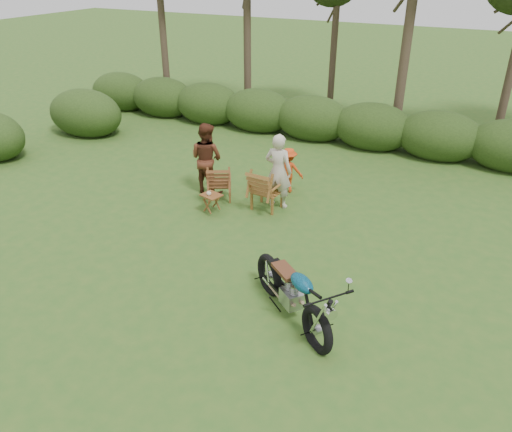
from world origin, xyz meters
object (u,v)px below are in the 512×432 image
at_px(lawn_chair_left, 220,199).
at_px(child, 288,191).
at_px(motorcycle, 291,316).
at_px(adult_b, 208,191).
at_px(cup, 209,193).
at_px(lawn_chair_right, 267,208).
at_px(side_table, 212,204).
at_px(adult_a, 278,206).

height_order(lawn_chair_left, child, child).
distance_m(motorcycle, adult_b, 5.32).
bearing_deg(cup, motorcycle, -39.30).
relative_size(lawn_chair_right, side_table, 2.16).
distance_m(lawn_chair_right, cup, 1.47).
bearing_deg(child, adult_a, 82.53).
bearing_deg(lawn_chair_right, side_table, 41.43).
bearing_deg(adult_b, lawn_chair_right, -178.93).
relative_size(adult_a, adult_b, 1.00).
height_order(cup, adult_a, adult_a).
height_order(lawn_chair_right, cup, cup).
height_order(motorcycle, cup, motorcycle).
height_order(lawn_chair_right, adult_a, adult_a).
xyz_separation_m(lawn_chair_left, adult_b, (-0.51, 0.28, 0.00)).
bearing_deg(adult_b, adult_a, -171.38).
bearing_deg(adult_b, lawn_chair_left, 159.00).
height_order(motorcycle, adult_a, adult_a).
bearing_deg(lawn_chair_left, lawn_chair_right, 154.59).
relative_size(lawn_chair_left, adult_b, 0.52).
bearing_deg(child, lawn_chair_right, 71.73).
xyz_separation_m(motorcycle, cup, (-3.18, 2.60, 0.52)).
xyz_separation_m(lawn_chair_right, adult_a, (0.18, 0.24, 0.00)).
distance_m(lawn_chair_left, cup, 0.95).
distance_m(side_table, adult_b, 1.26).
bearing_deg(side_table, child, 59.94).
xyz_separation_m(lawn_chair_right, cup, (-1.08, -0.85, 0.52)).
bearing_deg(adult_a, side_table, 38.63).
distance_m(cup, adult_b, 1.36).
height_order(motorcycle, child, motorcycle).
height_order(side_table, cup, cup).
height_order(lawn_chair_left, adult_a, adult_a).
relative_size(lawn_chair_right, lawn_chair_left, 1.09).
height_order(lawn_chair_left, side_table, side_table).
bearing_deg(lawn_chair_left, cup, 74.05).
distance_m(lawn_chair_left, child, 1.79).
bearing_deg(side_table, lawn_chair_left, 106.38).
distance_m(lawn_chair_right, adult_a, 0.30).
xyz_separation_m(side_table, adult_b, (-0.72, 1.00, -0.24)).
distance_m(lawn_chair_left, adult_b, 0.58).
bearing_deg(child, lawn_chair_left, 27.14).
distance_m(adult_b, child, 2.05).
relative_size(motorcycle, child, 1.95).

